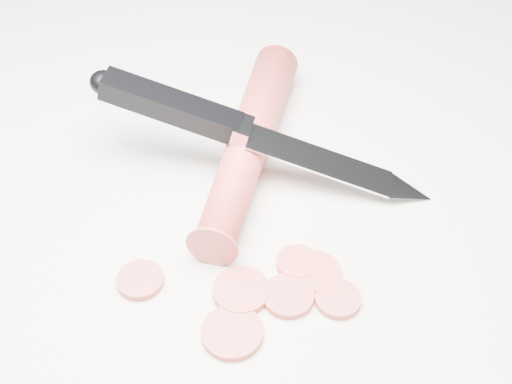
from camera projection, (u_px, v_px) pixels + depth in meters
name	position (u px, v px, depth m)	size (l,w,h in m)	color
ground	(235.00, 226.00, 0.53)	(2.40, 2.40, 0.00)	silver
carrot	(249.00, 143.00, 0.57)	(0.03, 0.03, 0.22)	red
carrot_slice_0	(232.00, 333.00, 0.46)	(0.04, 0.04, 0.01)	#CA4741
carrot_slice_1	(288.00, 296.00, 0.48)	(0.04, 0.04, 0.01)	#CA4741
carrot_slice_2	(241.00, 291.00, 0.49)	(0.04, 0.04, 0.01)	#CA4741
carrot_slice_3	(297.00, 263.00, 0.50)	(0.03, 0.03, 0.01)	#CA4741
carrot_slice_4	(338.00, 299.00, 0.48)	(0.03, 0.03, 0.01)	#CA4741
carrot_slice_5	(140.00, 280.00, 0.49)	(0.03, 0.03, 0.01)	#CA4741
carrot_slice_6	(315.00, 272.00, 0.50)	(0.04, 0.04, 0.01)	#CA4741
kitchen_knife	(262.00, 134.00, 0.55)	(0.23, 0.20, 0.08)	silver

